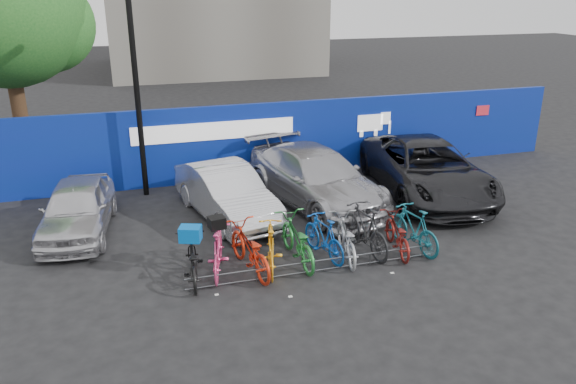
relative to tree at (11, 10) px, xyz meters
name	(u,v)px	position (x,y,z in m)	size (l,w,h in m)	color
ground	(306,260)	(6.77, -10.06, -5.07)	(100.00, 100.00, 0.00)	black
hoarding	(246,142)	(6.78, -4.06, -3.86)	(22.00, 0.18, 2.40)	navy
tree	(11,10)	(0.00, 0.00, 0.00)	(5.40, 5.20, 7.80)	#382314
lamppost	(136,84)	(3.57, -4.66, -1.80)	(0.25, 0.50, 6.11)	black
bike_rack	(315,266)	(6.77, -10.66, -4.91)	(5.60, 0.03, 0.30)	#595B60
car_0	(77,208)	(1.82, -6.98, -4.41)	(1.56, 3.87, 1.32)	silver
car_1	(226,193)	(5.55, -7.05, -4.38)	(1.46, 4.20, 1.38)	silver
car_2	(316,177)	(8.15, -6.76, -4.30)	(2.16, 5.31, 1.54)	#A5A4A9
car_3	(426,169)	(11.50, -7.02, -4.27)	(2.65, 5.74, 1.60)	black
bike_0	(192,261)	(4.21, -10.21, -4.61)	(0.61, 1.75, 0.92)	black
bike_1	(218,250)	(4.79, -10.04, -4.54)	(0.50, 1.75, 1.05)	#F03D7D
bike_2	(249,249)	(5.44, -10.17, -4.55)	(0.69, 1.99, 1.05)	red
bike_3	(271,247)	(5.91, -10.22, -4.54)	(0.50, 1.77, 1.07)	#F2A31B
bike_4	(297,240)	(6.56, -10.04, -4.54)	(0.70, 2.00, 1.05)	#227930
bike_5	(324,237)	(7.21, -10.01, -4.57)	(0.47, 1.68, 1.01)	blue
bike_6	(346,238)	(7.68, -10.17, -4.58)	(0.64, 1.84, 0.97)	#9EA1A5
bike_7	(365,229)	(8.21, -10.04, -4.49)	(0.55, 1.94, 1.16)	#252527
bike_8	(397,234)	(8.93, -10.24, -4.62)	(0.60, 1.71, 0.90)	maroon
bike_9	(413,228)	(9.35, -10.23, -4.53)	(0.50, 1.78, 1.07)	#166374
cargo_crate	(190,234)	(4.21, -10.21, -3.99)	(0.43, 0.33, 0.31)	#0356B2
cargo_topcase	(217,223)	(4.79, -10.04, -3.89)	(0.34, 0.30, 0.25)	black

